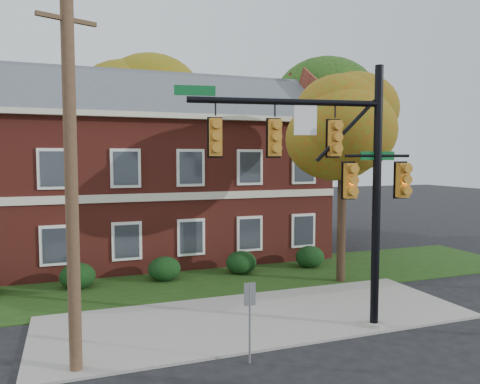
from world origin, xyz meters
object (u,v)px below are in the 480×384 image
object	(u,v)px
tree_near_right	(350,123)
utility_pole	(71,183)
hedge_left	(78,276)
tree_far_rear	(145,105)
sign_post	(250,309)
hedge_far_right	(310,257)
hedge_center	(164,269)
hedge_right	(241,262)
tree_right_rear	(325,111)
apartment_building	(144,163)
traffic_signal	(332,168)

from	to	relation	value
tree_near_right	utility_pole	bearing A→B (deg)	-155.97
hedge_left	tree_far_rear	size ratio (longest dim) A/B	0.12
tree_near_right	sign_post	world-z (taller)	tree_near_right
hedge_far_right	utility_pole	xyz separation A→B (m)	(-10.69, -7.70, 4.14)
tree_near_right	tree_far_rear	distance (m)	17.12
hedge_center	sign_post	size ratio (longest dim) A/B	0.67
hedge_left	sign_post	world-z (taller)	sign_post
hedge_right	tree_right_rear	bearing A→B (deg)	38.02
hedge_right	tree_right_rear	distance (m)	12.50
hedge_far_right	sign_post	xyz separation A→B (m)	(-6.50, -8.70, 0.90)
hedge_right	sign_post	world-z (taller)	sign_post
hedge_far_right	apartment_building	bearing A→B (deg)	143.11
traffic_signal	utility_pole	world-z (taller)	utility_pole
hedge_far_right	sign_post	distance (m)	10.90
tree_near_right	tree_right_rear	bearing A→B (deg)	65.42
tree_near_right	tree_far_rear	bearing A→B (deg)	110.27
tree_right_rear	hedge_left	bearing A→B (deg)	-157.58
tree_near_right	hedge_center	bearing A→B (deg)	158.58
hedge_center	hedge_right	xyz separation A→B (m)	(3.50, 0.00, 0.00)
hedge_right	hedge_far_right	xyz separation A→B (m)	(3.50, 0.00, 0.00)
hedge_center	hedge_far_right	world-z (taller)	same
tree_near_right	utility_pole	distance (m)	12.11
hedge_left	tree_far_rear	world-z (taller)	tree_far_rear
tree_far_rear	traffic_signal	size ratio (longest dim) A/B	1.44
utility_pole	sign_post	bearing A→B (deg)	-35.64
apartment_building	tree_right_rear	size ratio (longest dim) A/B	1.77
hedge_far_right	utility_pole	bearing A→B (deg)	-144.23
tree_far_rear	tree_right_rear	bearing A→B (deg)	-35.00
utility_pole	hedge_right	bearing A→B (deg)	24.77
hedge_center	hedge_right	world-z (taller)	same
apartment_building	utility_pole	size ratio (longest dim) A/B	2.05
tree_near_right	sign_post	distance (m)	10.35
tree_near_right	sign_post	bearing A→B (deg)	-138.90
hedge_left	hedge_right	world-z (taller)	same
hedge_center	apartment_building	bearing A→B (deg)	90.00
hedge_center	utility_pole	size ratio (longest dim) A/B	0.15
apartment_building	sign_post	world-z (taller)	apartment_building
hedge_center	tree_right_rear	distance (m)	14.94
traffic_signal	tree_far_rear	bearing A→B (deg)	105.41
hedge_left	hedge_far_right	bearing A→B (deg)	0.00
sign_post	traffic_signal	bearing A→B (deg)	24.12
tree_right_rear	utility_pole	xyz separation A→B (m)	(-15.00, -13.81, -3.46)
hedge_left	hedge_far_right	world-z (taller)	same
hedge_left	hedge_far_right	size ratio (longest dim) A/B	1.00
hedge_center	tree_right_rear	xyz separation A→B (m)	(11.31, 6.11, 7.60)
hedge_right	tree_near_right	bearing A→B (deg)	-37.28
apartment_building	hedge_center	bearing A→B (deg)	-90.00
hedge_center	tree_right_rear	bearing A→B (deg)	28.37
apartment_building	hedge_center	distance (m)	6.89
tree_far_rear	utility_pole	world-z (taller)	tree_far_rear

